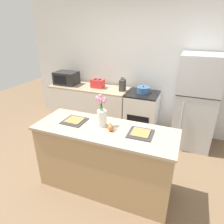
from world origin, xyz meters
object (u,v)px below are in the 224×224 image
at_px(cooking_pot, 143,90).
at_px(knife_block, 122,85).
at_px(plate_setting_left, 75,121).
at_px(microwave, 66,78).
at_px(flower_vase, 102,115).
at_px(toaster, 98,83).
at_px(stove_range, 141,114).
at_px(refrigerator, 195,103).
at_px(pear_figurine, 111,128).
at_px(plate_setting_right, 141,133).

height_order(cooking_pot, knife_block, knife_block).
height_order(plate_setting_left, microwave, microwave).
height_order(flower_vase, toaster, flower_vase).
relative_size(stove_range, flower_vase, 2.15).
height_order(refrigerator, plate_setting_left, refrigerator).
relative_size(pear_figurine, cooking_pot, 0.46).
relative_size(refrigerator, pear_figurine, 14.45).
xyz_separation_m(cooking_pot, knife_block, (-0.41, -0.03, 0.05)).
bearing_deg(knife_block, toaster, 178.50).
distance_m(plate_setting_left, knife_block, 1.58).
bearing_deg(plate_setting_left, stove_range, 70.65).
bearing_deg(microwave, knife_block, 0.25).
distance_m(pear_figurine, microwave, 2.35).
bearing_deg(stove_range, flower_vase, -95.93).
bearing_deg(cooking_pot, toaster, -178.83).
xyz_separation_m(toaster, microwave, (-0.74, -0.02, 0.05)).
xyz_separation_m(flower_vase, plate_setting_right, (0.51, -0.02, -0.14)).
bearing_deg(toaster, flower_vase, -62.75).
xyz_separation_m(refrigerator, toaster, (-1.91, 0.02, 0.14)).
bearing_deg(microwave, refrigerator, 0.03).
xyz_separation_m(refrigerator, plate_setting_right, (-0.60, -1.57, 0.10)).
height_order(plate_setting_right, cooking_pot, cooking_pot).
bearing_deg(flower_vase, cooking_pot, 84.51).
distance_m(flower_vase, toaster, 1.76).
height_order(refrigerator, pear_figurine, refrigerator).
bearing_deg(microwave, flower_vase, -44.92).
relative_size(flower_vase, knife_block, 1.54).
relative_size(toaster, cooking_pot, 1.11).
relative_size(plate_setting_left, toaster, 1.05).
height_order(stove_range, plate_setting_left, plate_setting_left).
distance_m(stove_range, pear_figurine, 1.71).
relative_size(flower_vase, pear_figurine, 3.58).
height_order(toaster, cooking_pot, toaster).
xyz_separation_m(stove_range, plate_setting_left, (-0.55, -1.57, 0.49)).
bearing_deg(plate_setting_left, flower_vase, 3.57).
distance_m(refrigerator, plate_setting_left, 2.17).
height_order(flower_vase, microwave, flower_vase).
bearing_deg(microwave, cooking_pot, 1.33).
height_order(stove_range, cooking_pot, cooking_pot).
distance_m(stove_range, refrigerator, 1.03).
relative_size(toaster, microwave, 0.58).
relative_size(stove_range, refrigerator, 0.53).
distance_m(plate_setting_left, plate_setting_right, 0.90).
xyz_separation_m(stove_range, toaster, (-0.96, 0.02, 0.53)).
bearing_deg(stove_range, knife_block, 179.32).
bearing_deg(toaster, plate_setting_right, -50.35).
distance_m(plate_setting_left, microwave, 1.95).
distance_m(refrigerator, flower_vase, 1.92).
distance_m(stove_range, flower_vase, 1.67).
bearing_deg(plate_setting_right, stove_range, 102.60).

